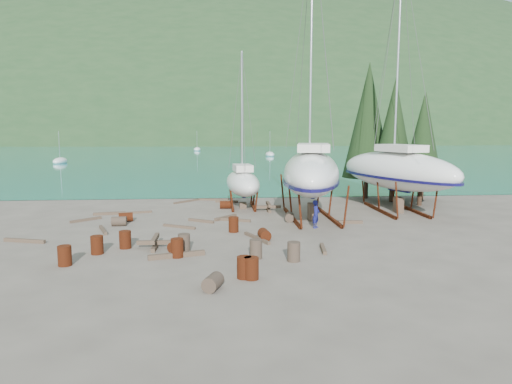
{
  "coord_description": "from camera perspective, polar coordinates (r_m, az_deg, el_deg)",
  "views": [
    {
      "loc": [
        -1.58,
        -24.07,
        5.8
      ],
      "look_at": [
        0.6,
        3.0,
        2.14
      ],
      "focal_mm": 32.0,
      "sensor_mm": 36.0,
      "label": 1
    }
  ],
  "objects": [
    {
      "name": "timber_7",
      "position": [
        22.65,
        8.4,
        -7.02
      ],
      "size": [
        0.4,
        1.74,
        0.17
      ],
      "primitive_type": "cube",
      "rotation": [
        0.0,
        0.0,
        3.01
      ],
      "color": "brown",
      "rests_on": "ground"
    },
    {
      "name": "timber_11",
      "position": [
        27.89,
        -9.58,
        -4.28
      ],
      "size": [
        2.05,
        1.27,
        0.15
      ],
      "primitive_type": "cube",
      "rotation": [
        0.0,
        0.0,
        1.05
      ],
      "color": "brown",
      "rests_on": "ground"
    },
    {
      "name": "drum_7",
      "position": [
        18.26,
        -1.48,
        -9.4
      ],
      "size": [
        0.58,
        0.58,
        0.88
      ],
      "primitive_type": "cylinder",
      "color": "#5F2510",
      "rests_on": "ground"
    },
    {
      "name": "drum_15",
      "position": [
        29.25,
        -16.75,
        -3.52
      ],
      "size": [
        0.91,
        0.63,
        0.58
      ],
      "primitive_type": "cylinder",
      "rotation": [
        1.57,
        0.0,
        1.63
      ],
      "color": "#2D2823",
      "rests_on": "ground"
    },
    {
      "name": "timber_15",
      "position": [
        33.28,
        -15.44,
        -2.52
      ],
      "size": [
        2.93,
        0.92,
        0.15
      ],
      "primitive_type": "cube",
      "rotation": [
        0.0,
        0.0,
        1.83
      ],
      "color": "brown",
      "rests_on": "ground"
    },
    {
      "name": "cypress_back_left",
      "position": [
        40.11,
        13.84,
        8.68
      ],
      "size": [
        4.14,
        4.14,
        11.5
      ],
      "color": "black",
      "rests_on": "ground"
    },
    {
      "name": "bay_water",
      "position": [
        339.13,
        -4.37,
        6.66
      ],
      "size": [
        700.0,
        700.0,
        0.0
      ],
      "primitive_type": "plane",
      "color": "teal",
      "rests_on": "ground"
    },
    {
      "name": "far_house_center",
      "position": [
        214.88,
        -9.59,
        6.79
      ],
      "size": [
        6.6,
        5.6,
        5.6
      ],
      "color": "beige",
      "rests_on": "ground"
    },
    {
      "name": "drum_17",
      "position": [
        20.97,
        -0.01,
        -7.14
      ],
      "size": [
        0.58,
        0.58,
        0.88
      ],
      "primitive_type": "cylinder",
      "color": "#2D2823",
      "rests_on": "ground"
    },
    {
      "name": "cypress_mid_right",
      "position": [
        37.48,
        20.07,
        5.86
      ],
      "size": [
        3.06,
        3.06,
        8.5
      ],
      "color": "black",
      "rests_on": "ground"
    },
    {
      "name": "timber_12",
      "position": [
        28.0,
        -18.58,
        -4.51
      ],
      "size": [
        0.97,
        2.15,
        0.17
      ],
      "primitive_type": "cube",
      "rotation": [
        0.0,
        0.0,
        0.37
      ],
      "color": "brown",
      "rests_on": "ground"
    },
    {
      "name": "timber_6",
      "position": [
        37.16,
        -3.68,
        -1.18
      ],
      "size": [
        1.88,
        0.66,
        0.19
      ],
      "primitive_type": "cube",
      "rotation": [
        0.0,
        0.0,
        1.32
      ],
      "color": "brown",
      "rests_on": "ground"
    },
    {
      "name": "drum_8",
      "position": [
        23.64,
        -16.03,
        -5.74
      ],
      "size": [
        0.58,
        0.58,
        0.88
      ],
      "primitive_type": "cylinder",
      "color": "#5F2510",
      "rests_on": "ground"
    },
    {
      "name": "drum_1",
      "position": [
        17.09,
        -5.41,
        -11.17
      ],
      "size": [
        0.85,
        1.03,
        0.58
      ],
      "primitive_type": "cylinder",
      "rotation": [
        1.57,
        0.0,
        2.79
      ],
      "color": "#2D2823",
      "rests_on": "ground"
    },
    {
      "name": "timber_pile_aft",
      "position": [
        33.2,
        1.57,
        -1.87
      ],
      "size": [
        1.8,
        1.8,
        0.6
      ],
      "color": "brown",
      "rests_on": "ground"
    },
    {
      "name": "timber_1",
      "position": [
        29.34,
        11.5,
        -3.7
      ],
      "size": [
        1.78,
        0.35,
        0.19
      ],
      "primitive_type": "cube",
      "rotation": [
        0.0,
        0.0,
        1.48
      ],
      "color": "brown",
      "rests_on": "ground"
    },
    {
      "name": "drum_10",
      "position": [
        21.47,
        -9.83,
        -6.9
      ],
      "size": [
        0.58,
        0.58,
        0.88
      ],
      "primitive_type": "cylinder",
      "color": "#5F2510",
      "rests_on": "ground"
    },
    {
      "name": "drum_11",
      "position": [
        29.45,
        4.22,
        -3.14
      ],
      "size": [
        0.7,
        0.96,
        0.58
      ],
      "primitive_type": "cylinder",
      "rotation": [
        1.57,
        0.0,
        2.99
      ],
      "color": "#2D2823",
      "rests_on": "ground"
    },
    {
      "name": "drum_16",
      "position": [
        22.34,
        -8.98,
        -6.31
      ],
      "size": [
        0.58,
        0.58,
        0.88
      ],
      "primitive_type": "cylinder",
      "color": "#2D2823",
      "rests_on": "ground"
    },
    {
      "name": "timber_8",
      "position": [
        30.33,
        -3.81,
        -3.19
      ],
      "size": [
        1.51,
        1.68,
        0.19
      ],
      "primitive_type": "cube",
      "rotation": [
        0.0,
        0.0,
        2.42
      ],
      "color": "brown",
      "rests_on": "ground"
    },
    {
      "name": "drum_14",
      "position": [
        26.34,
        -2.82,
        -4.08
      ],
      "size": [
        0.58,
        0.58,
        0.88
      ],
      "primitive_type": "cylinder",
      "color": "#5F2510",
      "rests_on": "ground"
    },
    {
      "name": "timber_10",
      "position": [
        29.56,
        -2.86,
        -3.49
      ],
      "size": [
        2.22,
        1.06,
        0.16
      ],
      "primitive_type": "cube",
      "rotation": [
        0.0,
        0.0,
        1.17
      ],
      "color": "brown",
      "rests_on": "ground"
    },
    {
      "name": "small_sailboat_shore",
      "position": [
        34.43,
        -1.69,
        1.19
      ],
      "size": [
        3.03,
        7.46,
        11.62
      ],
      "rotation": [
        0.0,
        0.0,
        0.1
      ],
      "color": "white",
      "rests_on": "ground"
    },
    {
      "name": "cypress_near_right",
      "position": [
        38.72,
        16.86,
        7.33
      ],
      "size": [
        3.6,
        3.6,
        10.0
      ],
      "color": "black",
      "rests_on": "ground"
    },
    {
      "name": "drum_0",
      "position": [
        21.53,
        -22.8,
        -7.35
      ],
      "size": [
        0.58,
        0.58,
        0.88
      ],
      "primitive_type": "cylinder",
      "color": "#5F2510",
      "rests_on": "ground"
    },
    {
      "name": "timber_2",
      "position": [
        33.35,
        -17.84,
        -2.56
      ],
      "size": [
        2.16,
        0.64,
        0.19
      ],
      "primitive_type": "cube",
      "rotation": [
        0.0,
        0.0,
        1.79
      ],
      "color": "brown",
      "rests_on": "ground"
    },
    {
      "name": "timber_4",
      "position": [
        29.41,
        -6.89,
        -3.59
      ],
      "size": [
        1.7,
        1.16,
        0.17
      ],
      "primitive_type": "cube",
      "rotation": [
        0.0,
        0.0,
        1.01
      ],
      "color": "brown",
      "rests_on": "ground"
    },
    {
      "name": "timber_5",
      "position": [
        24.6,
        0.1,
        -5.77
      ],
      "size": [
        1.22,
        2.57,
        0.16
      ],
      "primitive_type": "cube",
      "rotation": [
        0.0,
        0.0,
        0.4
      ],
      "color": "brown",
      "rests_on": "ground"
    },
    {
      "name": "drum_5",
      "position": [
        20.6,
        4.74,
        -7.44
      ],
      "size": [
        0.58,
        0.58,
        0.88
      ],
      "primitive_type": "cylinder",
      "color": "#2D2823",
      "rests_on": "ground"
    },
    {
      "name": "drum_4",
      "position": [
        34.26,
        -3.8,
        -1.6
      ],
      "size": [
        0.89,
        0.6,
        0.58
      ],
      "primitive_type": "cylinder",
      "rotation": [
        1.57,
        0.0,
        1.55
      ],
      "color": "#5F2510",
      "rests_on": "ground"
    },
    {
      "name": "moored_boat_far",
      "position": [
        134.34,
        -7.37,
        5.29
      ],
      "size": [
        2.0,
        5.0,
        6.05
      ],
      "color": "white",
      "rests_on": "ground"
    },
    {
      "name": "drum_12",
      "position": [
        22.38,
        -9.81,
        -6.7
      ],
      "size": [
        0.93,
        1.05,
        0.58
      ],
      "primitive_type": "cylinder",
      "rotation": [
        1.57,
        0.0,
        2.64
      ],
      "color": "#5F2510",
      "rests_on": "ground"
    },
    {
      "name": "timber_pile_fore",
      "position": [
        23.29,
        -12.49,
        -6.17
      ],
      "size": [
        1.8,
        1.8,
        0.6
      ],
      "color": "brown",
      "rests_on": "ground"
    },
    {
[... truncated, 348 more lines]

